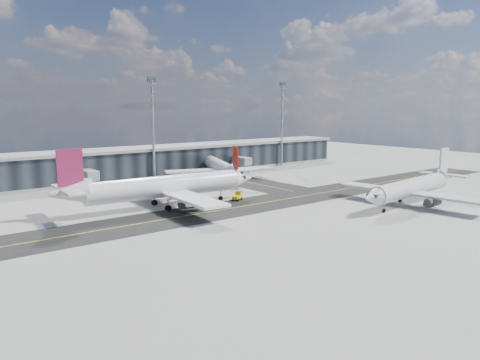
{
  "coord_description": "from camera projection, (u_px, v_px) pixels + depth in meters",
  "views": [
    {
      "loc": [
        -63.04,
        -71.06,
        20.86
      ],
      "look_at": [
        -0.89,
        7.34,
        5.0
      ],
      "focal_mm": 35.0,
      "sensor_mm": 36.0,
      "label": 1
    }
  ],
  "objects": [
    {
      "name": "floodlight_masts",
      "position": [
        153.0,
        125.0,
        131.65
      ],
      "size": [
        102.5,
        0.7,
        28.9
      ],
      "color": "gray",
      "rests_on": "ground"
    },
    {
      "name": "airliner_near",
      "position": [
        412.0,
        187.0,
        99.85
      ],
      "size": [
        37.56,
        32.08,
        11.12
      ],
      "rotation": [
        0.0,
        0.0,
        1.67
      ],
      "color": "silver",
      "rests_on": "ground"
    },
    {
      "name": "baggage_tug",
      "position": [
        238.0,
        196.0,
        104.66
      ],
      "size": [
        3.17,
        2.57,
        1.8
      ],
      "rotation": [
        0.0,
        0.0,
        -1.07
      ],
      "color": "yellow",
      "rests_on": "ground"
    },
    {
      "name": "ground",
      "position": [
        265.0,
        208.0,
        96.94
      ],
      "size": [
        300.0,
        300.0,
        0.0
      ],
      "primitive_type": "plane",
      "color": "gray",
      "rests_on": "ground"
    },
    {
      "name": "taxiway_lanes",
      "position": [
        247.0,
        198.0,
        107.65
      ],
      "size": [
        180.0,
        63.0,
        0.03
      ],
      "color": "black",
      "rests_on": "ground"
    },
    {
      "name": "terminal_concourse",
      "position": [
        143.0,
        163.0,
        138.84
      ],
      "size": [
        152.0,
        19.8,
        8.8
      ],
      "color": "black",
      "rests_on": "ground"
    },
    {
      "name": "service_van",
      "position": [
        219.0,
        183.0,
        124.54
      ],
      "size": [
        2.46,
        4.88,
        1.32
      ],
      "primitive_type": "imported",
      "rotation": [
        0.0,
        0.0,
        0.06
      ],
      "color": "white",
      "rests_on": "ground"
    },
    {
      "name": "airliner_af",
      "position": [
        163.0,
        187.0,
        96.03
      ],
      "size": [
        44.66,
        38.09,
        13.22
      ],
      "rotation": [
        0.0,
        0.0,
        -1.65
      ],
      "color": "white",
      "rests_on": "ground"
    },
    {
      "name": "airliner_redtail",
      "position": [
        221.0,
        167.0,
        132.57
      ],
      "size": [
        30.77,
        35.58,
        10.98
      ],
      "rotation": [
        0.0,
        0.0,
        -0.39
      ],
      "color": "white",
      "rests_on": "ground"
    }
  ]
}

